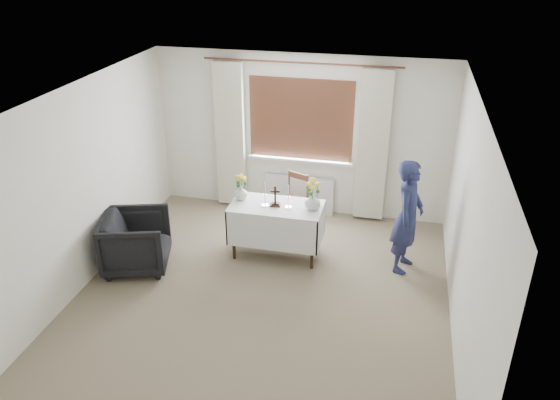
# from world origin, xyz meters

# --- Properties ---
(ground) EXTENTS (5.00, 5.00, 0.00)m
(ground) POSITION_xyz_m (0.00, 0.00, 0.00)
(ground) COLOR #7D6C56
(ground) RESTS_ON ground
(altar_table) EXTENTS (1.24, 0.64, 0.76)m
(altar_table) POSITION_xyz_m (-0.05, 1.07, 0.38)
(altar_table) COLOR white
(altar_table) RESTS_ON ground
(wooden_chair) EXTENTS (0.50, 0.50, 0.83)m
(wooden_chair) POSITION_xyz_m (-0.01, 1.91, 0.42)
(wooden_chair) COLOR brown
(wooden_chair) RESTS_ON ground
(armchair) EXTENTS (1.04, 1.02, 0.76)m
(armchair) POSITION_xyz_m (-1.78, 0.35, 0.38)
(armchair) COLOR black
(armchair) RESTS_ON ground
(person) EXTENTS (0.49, 0.63, 1.54)m
(person) POSITION_xyz_m (1.67, 1.13, 0.77)
(person) COLOR navy
(person) RESTS_ON ground
(radiator) EXTENTS (1.10, 0.10, 0.60)m
(radiator) POSITION_xyz_m (0.00, 2.42, 0.30)
(radiator) COLOR silver
(radiator) RESTS_ON ground
(wooden_cross) EXTENTS (0.15, 0.12, 0.29)m
(wooden_cross) POSITION_xyz_m (-0.06, 1.05, 0.91)
(wooden_cross) COLOR black
(wooden_cross) RESTS_ON altar_table
(candlestick_left) EXTENTS (0.13, 0.13, 0.34)m
(candlestick_left) POSITION_xyz_m (-0.19, 1.03, 0.93)
(candlestick_left) COLOR white
(candlestick_left) RESTS_ON altar_table
(candlestick_right) EXTENTS (0.12, 0.12, 0.33)m
(candlestick_right) POSITION_xyz_m (0.12, 1.05, 0.93)
(candlestick_right) COLOR white
(candlestick_right) RESTS_ON altar_table
(flower_vase_left) EXTENTS (0.24, 0.24, 0.20)m
(flower_vase_left) POSITION_xyz_m (-0.56, 1.15, 0.86)
(flower_vase_left) COLOR silver
(flower_vase_left) RESTS_ON altar_table
(flower_vase_right) EXTENTS (0.27, 0.27, 0.22)m
(flower_vase_right) POSITION_xyz_m (0.43, 1.07, 0.87)
(flower_vase_right) COLOR silver
(flower_vase_right) RESTS_ON altar_table
(wicker_basket) EXTENTS (0.22, 0.22, 0.07)m
(wicker_basket) POSITION_xyz_m (0.43, 1.18, 0.80)
(wicker_basket) COLOR brown
(wicker_basket) RESTS_ON altar_table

